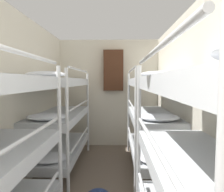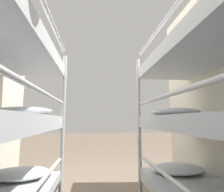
{
  "view_description": "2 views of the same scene",
  "coord_description": "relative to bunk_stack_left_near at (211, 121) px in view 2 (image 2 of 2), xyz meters",
  "views": [
    {
      "loc": [
        0.21,
        0.16,
        1.5
      ],
      "look_at": [
        0.09,
        4.0,
        1.22
      ],
      "focal_mm": 32.0,
      "sensor_mm": 36.0,
      "label": 1
    },
    {
      "loc": [
        0.11,
        2.6,
        0.93
      ],
      "look_at": [
        -0.12,
        0.51,
        1.22
      ],
      "focal_mm": 28.0,
      "sensor_mm": 36.0,
      "label": 2
    }
  ],
  "objects": [
    {
      "name": "ground_plane",
      "position": [
        0.77,
        -1.37,
        -0.92
      ],
      "size": [
        20.0,
        20.0,
        0.0
      ],
      "primitive_type": "plane",
      "color": "#6B5B4C"
    },
    {
      "name": "bunk_stack_left_near",
      "position": [
        0.0,
        0.0,
        0.0
      ],
      "size": [
        0.7,
        1.78,
        1.71
      ],
      "color": "silver",
      "rests_on": "ground_plane"
    }
  ]
}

